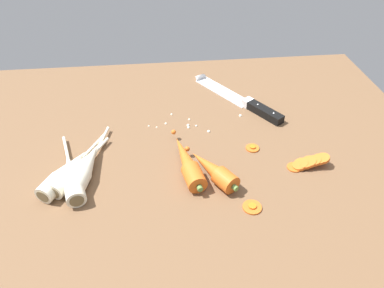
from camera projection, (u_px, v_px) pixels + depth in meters
The scene contains 12 objects.
ground_plane at pixel (191, 150), 88.99cm from camera, with size 120.00×90.00×4.00cm, color brown.
chefs_knife at pixel (233, 96), 104.04cm from camera, with size 22.22×30.65×4.18cm.
whole_carrot at pixel (187, 162), 79.22cm from camera, with size 7.39×20.91×4.20cm.
whole_carrot_second at pixel (214, 170), 77.25cm from camera, with size 10.67×14.86×4.20cm.
parsnip_front at pixel (73, 172), 77.02cm from camera, with size 11.51×19.21×4.00cm.
parsnip_mid_left at pixel (86, 167), 78.20cm from camera, with size 7.50×23.49×4.00cm.
parsnip_mid_right at pixel (65, 173), 76.83cm from camera, with size 12.57×21.60×4.00cm.
parsnip_back at pixel (72, 176), 75.96cm from camera, with size 8.78×23.06×4.00cm.
carrot_slice_stack at pixel (308, 163), 80.55cm from camera, with size 9.61×3.54×3.04cm.
carrot_slice_stray_near at pixel (252, 207), 71.53cm from camera, with size 3.88×3.88×0.70cm.
carrot_slice_stray_mid at pixel (252, 147), 86.01cm from camera, with size 3.24×3.24×0.70cm.
mince_crumbs at pixel (195, 123), 93.94cm from camera, with size 25.67×9.50×0.85cm.
Camera 1 is at (-6.96, -67.75, 55.29)cm, focal length 33.24 mm.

